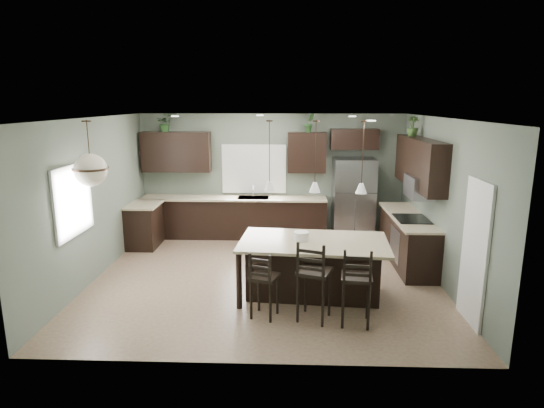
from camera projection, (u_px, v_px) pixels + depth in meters
The scene contains 33 objects.
ground at pixel (266, 277), 8.11m from camera, with size 6.00×6.00×0.00m, color #9E8466.
pantry_door at pixel (475, 253), 6.27m from camera, with size 0.04×0.82×2.04m, color white.
window_back at pixel (254, 169), 10.45m from camera, with size 1.35×0.02×1.00m, color white.
window_left at pixel (72, 201), 7.10m from camera, with size 0.02×1.10×1.00m, color white.
left_return_cabs at pixel (144, 226), 9.77m from camera, with size 0.60×0.90×0.90m, color black.
left_return_countertop at pixel (144, 205), 9.66m from camera, with size 0.66×0.96×0.04m, color beige.
back_lower_cabs at pixel (234, 218), 10.43m from camera, with size 4.20×0.60×0.90m, color black.
back_countertop at pixel (234, 198), 10.31m from camera, with size 4.20×0.66×0.04m, color beige.
sink_inset at pixel (253, 198), 10.29m from camera, with size 0.70×0.45×0.01m, color gray.
faucet at pixel (253, 192), 10.23m from camera, with size 0.02×0.02×0.28m, color silver.
back_upper_left at pixel (176, 152), 10.27m from camera, with size 1.55×0.34×0.90m, color black.
back_upper_right at pixel (307, 152), 10.17m from camera, with size 0.85×0.34×0.90m, color black.
fridge_header at pixel (354, 139), 10.06m from camera, with size 1.05×0.34×0.45m, color black.
right_lower_cabs at pixel (407, 240), 8.77m from camera, with size 0.60×2.35×0.90m, color black.
right_countertop at pixel (408, 216), 8.67m from camera, with size 0.66×2.35×0.04m, color beige.
cooktop at pixel (412, 219), 8.39m from camera, with size 0.58×0.75×0.02m, color black.
wall_oven_front at pixel (395, 244), 8.51m from camera, with size 0.01×0.72×0.60m, color gray.
right_upper_cabs at pixel (420, 163), 8.43m from camera, with size 0.34×2.35×0.90m, color black.
microwave at pixel (419, 187), 8.26m from camera, with size 0.40×0.75×0.40m, color gray.
refrigerator at pixel (353, 200), 10.13m from camera, with size 0.90×0.74×1.85m, color gray.
kitchen_island at pixel (313, 269), 7.24m from camera, with size 2.31×1.31×0.92m, color black.
serving_dish at pixel (301, 236), 7.14m from camera, with size 0.24×0.24×0.14m, color white.
bar_stool_left at pixel (264, 284), 6.51m from camera, with size 0.37×0.37×1.01m, color black.
bar_stool_center at pixel (314, 280), 6.42m from camera, with size 0.44×0.44×1.20m, color black.
bar_stool_right at pixel (356, 286), 6.29m from camera, with size 0.42×0.42×1.15m, color black.
pendant_left at pixel (269, 156), 6.92m from camera, with size 0.17×0.17×1.10m, color white, non-canonical shape.
pendant_center at pixel (315, 157), 6.84m from camera, with size 0.17×0.17×1.10m, color white, non-canonical shape.
pendant_right at pixel (363, 157), 6.76m from camera, with size 0.17×0.17×1.10m, color silver, non-canonical shape.
chandelier at pixel (89, 154), 6.82m from camera, with size 0.54×0.54×1.00m, color beige, non-canonical shape.
plant_back_left at pixel (165, 123), 10.11m from camera, with size 0.36×0.31×0.40m, color #23481F.
plant_back_right at pixel (309, 123), 9.99m from camera, with size 0.23×0.18×0.41m, color #2C5927.
plant_right_wall at pixel (413, 126), 8.81m from camera, with size 0.22×0.22×0.39m, color #395A27.
room_shell at pixel (265, 183), 7.74m from camera, with size 6.00×6.00×6.00m.
Camera 1 is at (0.40, -7.61, 3.06)m, focal length 30.00 mm.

